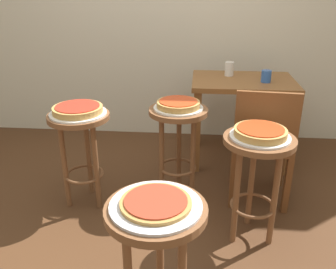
{
  "coord_description": "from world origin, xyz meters",
  "views": [
    {
      "loc": [
        0.31,
        -1.89,
        1.48
      ],
      "look_at": [
        0.13,
        0.15,
        0.6
      ],
      "focal_mm": 38.84,
      "sensor_mm": 36.0,
      "label": 1
    }
  ],
  "objects_px": {
    "stool_middle": "(257,164)",
    "cup_near_edge": "(266,76)",
    "pizza_foreground": "(156,202)",
    "pizza_middle": "(260,132)",
    "stool_foreground": "(156,242)",
    "serving_plate_leftside": "(78,113)",
    "stool_rear": "(178,131)",
    "serving_plate_middle": "(260,136)",
    "pizza_rear": "(178,104)",
    "cup_far_edge": "(229,69)",
    "serving_plate_foreground": "(156,206)",
    "wooden_chair": "(263,142)",
    "serving_plate_rear": "(178,108)",
    "pizza_leftside": "(78,109)",
    "dining_table": "(242,96)",
    "stool_leftside": "(81,138)"
  },
  "relations": [
    {
      "from": "serving_plate_foreground",
      "to": "serving_plate_leftside",
      "type": "xyz_separation_m",
      "value": [
        -0.63,
        1.0,
        0.0
      ]
    },
    {
      "from": "serving_plate_middle",
      "to": "stool_rear",
      "type": "height_order",
      "value": "serving_plate_middle"
    },
    {
      "from": "pizza_foreground",
      "to": "pizza_rear",
      "type": "relative_size",
      "value": 0.95
    },
    {
      "from": "serving_plate_leftside",
      "to": "serving_plate_middle",
      "type": "bearing_deg",
      "value": -14.08
    },
    {
      "from": "wooden_chair",
      "to": "serving_plate_foreground",
      "type": "bearing_deg",
      "value": -117.86
    },
    {
      "from": "stool_middle",
      "to": "cup_near_edge",
      "type": "relative_size",
      "value": 7.1
    },
    {
      "from": "stool_foreground",
      "to": "pizza_rear",
      "type": "bearing_deg",
      "value": 89.29
    },
    {
      "from": "stool_middle",
      "to": "pizza_foreground",
      "type": "bearing_deg",
      "value": -124.65
    },
    {
      "from": "serving_plate_middle",
      "to": "wooden_chair",
      "type": "bearing_deg",
      "value": 76.61
    },
    {
      "from": "pizza_foreground",
      "to": "pizza_middle",
      "type": "distance_m",
      "value": 0.88
    },
    {
      "from": "pizza_middle",
      "to": "pizza_rear",
      "type": "xyz_separation_m",
      "value": [
        -0.48,
        0.45,
        -0.0
      ]
    },
    {
      "from": "pizza_leftside",
      "to": "dining_table",
      "type": "height_order",
      "value": "pizza_leftside"
    },
    {
      "from": "pizza_foreground",
      "to": "stool_leftside",
      "type": "relative_size",
      "value": 0.42
    },
    {
      "from": "stool_foreground",
      "to": "serving_plate_leftside",
      "type": "xyz_separation_m",
      "value": [
        -0.63,
        1.0,
        0.17
      ]
    },
    {
      "from": "serving_plate_leftside",
      "to": "dining_table",
      "type": "relative_size",
      "value": 0.44
    },
    {
      "from": "stool_foreground",
      "to": "serving_plate_foreground",
      "type": "relative_size",
      "value": 1.85
    },
    {
      "from": "stool_foreground",
      "to": "stool_rear",
      "type": "height_order",
      "value": "same"
    },
    {
      "from": "cup_far_edge",
      "to": "serving_plate_leftside",
      "type": "bearing_deg",
      "value": -138.69
    },
    {
      "from": "stool_foreground",
      "to": "pizza_foreground",
      "type": "height_order",
      "value": "pizza_foreground"
    },
    {
      "from": "pizza_leftside",
      "to": "cup_far_edge",
      "type": "height_order",
      "value": "cup_far_edge"
    },
    {
      "from": "pizza_middle",
      "to": "wooden_chair",
      "type": "relative_size",
      "value": 0.34
    },
    {
      "from": "pizza_leftside",
      "to": "stool_leftside",
      "type": "bearing_deg",
      "value": 0.0
    },
    {
      "from": "stool_foreground",
      "to": "wooden_chair",
      "type": "xyz_separation_m",
      "value": [
        0.59,
        1.12,
        -0.04
      ]
    },
    {
      "from": "serving_plate_foreground",
      "to": "pizza_foreground",
      "type": "xyz_separation_m",
      "value": [
        0.0,
        0.0,
        0.02
      ]
    },
    {
      "from": "serving_plate_foreground",
      "to": "pizza_rear",
      "type": "xyz_separation_m",
      "value": [
        0.01,
        1.17,
        0.03
      ]
    },
    {
      "from": "serving_plate_foreground",
      "to": "cup_near_edge",
      "type": "relative_size",
      "value": 3.84
    },
    {
      "from": "cup_near_edge",
      "to": "wooden_chair",
      "type": "xyz_separation_m",
      "value": [
        -0.09,
        -0.6,
        -0.31
      ]
    },
    {
      "from": "stool_foreground",
      "to": "serving_plate_middle",
      "type": "distance_m",
      "value": 0.89
    },
    {
      "from": "serving_plate_rear",
      "to": "dining_table",
      "type": "bearing_deg",
      "value": 51.35
    },
    {
      "from": "stool_middle",
      "to": "cup_far_edge",
      "type": "distance_m",
      "value": 1.23
    },
    {
      "from": "stool_leftside",
      "to": "serving_plate_leftside",
      "type": "xyz_separation_m",
      "value": [
        -0.0,
        0.0,
        0.17
      ]
    },
    {
      "from": "dining_table",
      "to": "pizza_middle",
      "type": "bearing_deg",
      "value": -90.82
    },
    {
      "from": "serving_plate_middle",
      "to": "pizza_rear",
      "type": "xyz_separation_m",
      "value": [
        -0.48,
        0.45,
        0.03
      ]
    },
    {
      "from": "serving_plate_rear",
      "to": "pizza_rear",
      "type": "bearing_deg",
      "value": 0.0
    },
    {
      "from": "stool_middle",
      "to": "pizza_leftside",
      "type": "bearing_deg",
      "value": 165.92
    },
    {
      "from": "serving_plate_foreground",
      "to": "dining_table",
      "type": "height_order",
      "value": "dining_table"
    },
    {
      "from": "stool_middle",
      "to": "cup_far_edge",
      "type": "xyz_separation_m",
      "value": [
        -0.1,
        1.19,
        0.28
      ]
    },
    {
      "from": "serving_plate_foreground",
      "to": "serving_plate_leftside",
      "type": "bearing_deg",
      "value": 122.19
    },
    {
      "from": "stool_foreground",
      "to": "serving_plate_leftside",
      "type": "relative_size",
      "value": 1.81
    },
    {
      "from": "pizza_leftside",
      "to": "serving_plate_leftside",
      "type": "bearing_deg",
      "value": 135.0
    },
    {
      "from": "stool_middle",
      "to": "pizza_rear",
      "type": "xyz_separation_m",
      "value": [
        -0.48,
        0.45,
        0.2
      ]
    },
    {
      "from": "wooden_chair",
      "to": "serving_plate_leftside",
      "type": "bearing_deg",
      "value": -174.42
    },
    {
      "from": "pizza_foreground",
      "to": "stool_middle",
      "type": "xyz_separation_m",
      "value": [
        0.5,
        0.72,
        -0.19
      ]
    },
    {
      "from": "pizza_middle",
      "to": "pizza_leftside",
      "type": "relative_size",
      "value": 0.9
    },
    {
      "from": "pizza_rear",
      "to": "dining_table",
      "type": "relative_size",
      "value": 0.35
    },
    {
      "from": "stool_rear",
      "to": "wooden_chair",
      "type": "height_order",
      "value": "wooden_chair"
    },
    {
      "from": "stool_foreground",
      "to": "serving_plate_foreground",
      "type": "distance_m",
      "value": 0.17
    },
    {
      "from": "serving_plate_middle",
      "to": "cup_near_edge",
      "type": "distance_m",
      "value": 1.03
    },
    {
      "from": "stool_middle",
      "to": "wooden_chair",
      "type": "relative_size",
      "value": 0.79
    },
    {
      "from": "cup_far_edge",
      "to": "pizza_leftside",
      "type": "bearing_deg",
      "value": -138.69
    }
  ]
}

